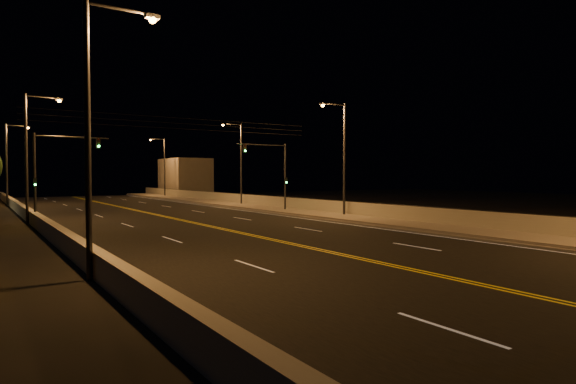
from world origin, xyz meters
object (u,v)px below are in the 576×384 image
streetlight_5 (30,149)px  traffic_signal_right (276,169)px  streetlight_6 (9,159)px  streetlight_3 (163,163)px  streetlight_4 (96,119)px  streetlight_2 (239,159)px  streetlight_1 (342,152)px  traffic_signal_left (50,167)px

streetlight_5 → traffic_signal_right: bearing=-3.3°
traffic_signal_right → streetlight_6: bearing=128.4°
streetlight_3 → streetlight_4: same height
streetlight_2 → streetlight_5: 23.32m
streetlight_1 → traffic_signal_left: (-20.36, 7.60, -1.31)m
traffic_signal_left → streetlight_6: bearing=92.5°
streetlight_4 → streetlight_3: bearing=69.3°
streetlight_3 → streetlight_4: size_ratio=1.00×
streetlight_5 → streetlight_6: 24.01m
streetlight_2 → streetlight_6: 26.10m
traffic_signal_right → traffic_signal_left: (-18.87, 0.00, 0.00)m
streetlight_1 → traffic_signal_right: streetlight_1 is taller
streetlight_1 → streetlight_3: bearing=90.0°
streetlight_4 → traffic_signal_right: size_ratio=1.44×
streetlight_2 → traffic_signal_right: streetlight_2 is taller
streetlight_1 → streetlight_6: bearing=123.2°
traffic_signal_right → traffic_signal_left: bearing=180.0°
streetlight_1 → streetlight_4: same height
streetlight_1 → traffic_signal_right: 7.86m
streetlight_1 → streetlight_6: (-21.45, 32.77, 0.00)m
streetlight_2 → traffic_signal_right: 10.50m
streetlight_2 → traffic_signal_left: streetlight_2 is taller
streetlight_3 → streetlight_1: bearing=-90.0°
streetlight_3 → traffic_signal_left: bearing=-119.4°
streetlight_6 → traffic_signal_left: (1.09, -25.17, -1.31)m
streetlight_2 → streetlight_5: bearing=-156.9°
streetlight_1 → streetlight_6: size_ratio=1.00×
streetlight_1 → traffic_signal_left: streetlight_1 is taller
streetlight_1 → streetlight_2: 17.91m
traffic_signal_right → streetlight_2: bearing=81.8°
streetlight_4 → traffic_signal_left: size_ratio=1.44×
streetlight_5 → traffic_signal_left: size_ratio=1.44×
streetlight_1 → traffic_signal_right: bearing=101.1°
streetlight_2 → streetlight_3: size_ratio=1.00×
streetlight_2 → streetlight_5: size_ratio=1.00×
streetlight_1 → streetlight_4: (-21.45, -13.17, 0.00)m
streetlight_2 → streetlight_5: (-21.45, -9.15, 0.00)m
streetlight_1 → streetlight_6: 39.17m
streetlight_2 → streetlight_6: same height
streetlight_1 → traffic_signal_right: size_ratio=1.44×
streetlight_2 → streetlight_4: same height
traffic_signal_left → streetlight_3: bearing=60.6°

